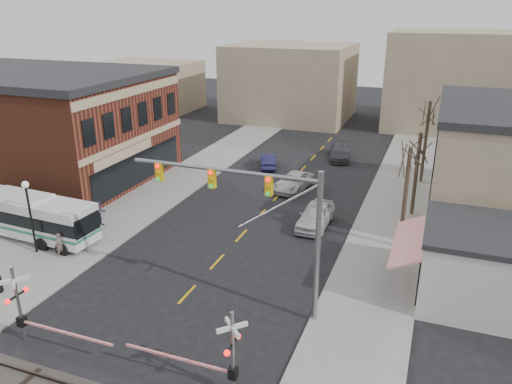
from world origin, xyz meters
TOP-DOWN VIEW (x-y plane):
  - ground at (0.00, 0.00)m, footprint 160.00×160.00m
  - sidewalk_west at (-9.50, 20.00)m, footprint 5.00×60.00m
  - sidewalk_east at (9.50, 20.00)m, footprint 5.00×60.00m
  - brick_building at (-26.98, 16.00)m, footprint 30.40×15.40m
  - awning_shop at (15.97, 7.00)m, footprint 9.74×6.20m
  - tree_east_a at (10.50, 12.00)m, footprint 0.28×0.28m
  - tree_east_b at (10.80, 18.00)m, footprint 0.28×0.28m
  - tree_east_c at (11.00, 26.00)m, footprint 0.28×0.28m
  - transit_bus at (-14.03, 4.69)m, footprint 11.58×3.11m
  - traffic_signal_mast at (4.45, 2.15)m, footprint 10.03×0.30m
  - rr_crossing_west at (-4.93, -4.30)m, footprint 5.60×1.36m
  - rr_crossing_east at (4.95, -4.05)m, footprint 5.60×1.36m
  - street_lamp at (-11.37, 2.93)m, footprint 0.44×0.44m
  - car_a at (4.41, 13.38)m, footprint 2.08×5.00m
  - car_b at (-3.39, 25.39)m, footprint 2.85×4.48m
  - car_c at (0.73, 20.19)m, footprint 2.89×5.19m
  - car_d at (2.64, 30.59)m, footprint 3.02×5.34m
  - pedestrian_near at (-9.46, 3.03)m, footprint 0.58×0.68m
  - pedestrian_far at (-10.02, 7.78)m, footprint 1.10×1.18m

SIDE VIEW (x-z plane):
  - ground at x=0.00m, z-range 0.00..0.00m
  - sidewalk_west at x=-9.50m, z-range 0.00..0.12m
  - sidewalk_east at x=9.50m, z-range 0.00..0.12m
  - car_c at x=0.73m, z-range 0.00..1.37m
  - car_b at x=-3.39m, z-range 0.00..1.39m
  - car_d at x=2.64m, z-range 0.00..1.46m
  - car_a at x=4.41m, z-range 0.00..1.69m
  - pedestrian_near at x=-9.46m, z-range 0.12..1.70m
  - pedestrian_far at x=-10.02m, z-range 0.12..2.05m
  - transit_bus at x=-14.03m, z-range 0.20..3.16m
  - rr_crossing_west at x=-4.93m, z-range -0.03..3.97m
  - rr_crossing_east at x=4.95m, z-range -0.03..3.97m
  - awning_shop at x=15.97m, z-range 0.01..4.31m
  - tree_east_b at x=10.80m, z-range 0.12..6.42m
  - tree_east_a at x=10.50m, z-range 0.12..6.87m
  - street_lamp at x=-11.37m, z-range 1.11..5.96m
  - tree_east_c at x=11.00m, z-range 0.12..7.32m
  - brick_building at x=-26.98m, z-range 0.01..9.61m
  - traffic_signal_mast at x=4.45m, z-range 1.74..9.74m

